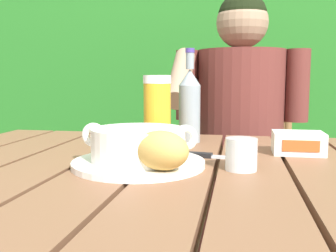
{
  "coord_description": "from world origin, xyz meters",
  "views": [
    {
      "loc": [
        0.11,
        -0.76,
        0.94
      ],
      "look_at": [
        -0.04,
        0.07,
        0.83
      ],
      "focal_mm": 41.28,
      "sensor_mm": 36.0,
      "label": 1
    }
  ],
  "objects_px": {
    "chair_near_diner": "(238,190)",
    "beer_bottle": "(190,104)",
    "serving_plate": "(139,163)",
    "beer_glass": "(157,111)",
    "person_eating": "(239,134)",
    "soup_bowl": "(139,143)",
    "water_glass_small": "(241,154)",
    "table_knife": "(211,156)",
    "butter_tub": "(298,143)",
    "bread_roll": "(161,150)"
  },
  "relations": [
    {
      "from": "chair_near_diner",
      "to": "beer_bottle",
      "type": "height_order",
      "value": "beer_bottle"
    },
    {
      "from": "serving_plate",
      "to": "beer_glass",
      "type": "bearing_deg",
      "value": 92.72
    },
    {
      "from": "person_eating",
      "to": "beer_bottle",
      "type": "relative_size",
      "value": 4.9
    },
    {
      "from": "soup_bowl",
      "to": "beer_glass",
      "type": "xyz_separation_m",
      "value": [
        -0.01,
        0.23,
        0.05
      ]
    },
    {
      "from": "serving_plate",
      "to": "soup_bowl",
      "type": "height_order",
      "value": "soup_bowl"
    },
    {
      "from": "soup_bowl",
      "to": "water_glass_small",
      "type": "bearing_deg",
      "value": 0.97
    },
    {
      "from": "person_eating",
      "to": "table_knife",
      "type": "height_order",
      "value": "person_eating"
    },
    {
      "from": "chair_near_diner",
      "to": "soup_bowl",
      "type": "height_order",
      "value": "chair_near_diner"
    },
    {
      "from": "chair_near_diner",
      "to": "person_eating",
      "type": "distance_m",
      "value": 0.33
    },
    {
      "from": "beer_glass",
      "to": "table_knife",
      "type": "height_order",
      "value": "beer_glass"
    },
    {
      "from": "person_eating",
      "to": "table_knife",
      "type": "xyz_separation_m",
      "value": [
        -0.06,
        -0.59,
        0.03
      ]
    },
    {
      "from": "beer_glass",
      "to": "butter_tub",
      "type": "bearing_deg",
      "value": -7.12
    },
    {
      "from": "chair_near_diner",
      "to": "table_knife",
      "type": "relative_size",
      "value": 5.59
    },
    {
      "from": "person_eating",
      "to": "serving_plate",
      "type": "relative_size",
      "value": 4.69
    },
    {
      "from": "bread_roll",
      "to": "serving_plate",
      "type": "bearing_deg",
      "value": 130.6
    },
    {
      "from": "table_knife",
      "to": "person_eating",
      "type": "bearing_deg",
      "value": 83.95
    },
    {
      "from": "person_eating",
      "to": "serving_plate",
      "type": "xyz_separation_m",
      "value": [
        -0.2,
        -0.7,
        0.04
      ]
    },
    {
      "from": "soup_bowl",
      "to": "bread_roll",
      "type": "bearing_deg",
      "value": -49.4
    },
    {
      "from": "person_eating",
      "to": "table_knife",
      "type": "distance_m",
      "value": 0.6
    },
    {
      "from": "serving_plate",
      "to": "water_glass_small",
      "type": "bearing_deg",
      "value": 0.97
    },
    {
      "from": "person_eating",
      "to": "water_glass_small",
      "type": "distance_m",
      "value": 0.7
    },
    {
      "from": "bread_roll",
      "to": "beer_bottle",
      "type": "height_order",
      "value": "beer_bottle"
    },
    {
      "from": "water_glass_small",
      "to": "butter_tub",
      "type": "xyz_separation_m",
      "value": [
        0.13,
        0.19,
        -0.01
      ]
    },
    {
      "from": "beer_glass",
      "to": "water_glass_small",
      "type": "relative_size",
      "value": 2.95
    },
    {
      "from": "beer_bottle",
      "to": "butter_tub",
      "type": "relative_size",
      "value": 2.23
    },
    {
      "from": "serving_plate",
      "to": "water_glass_small",
      "type": "distance_m",
      "value": 0.2
    },
    {
      "from": "person_eating",
      "to": "table_knife",
      "type": "relative_size",
      "value": 7.75
    },
    {
      "from": "serving_plate",
      "to": "beer_bottle",
      "type": "xyz_separation_m",
      "value": [
        0.06,
        0.31,
        0.1
      ]
    },
    {
      "from": "bread_roll",
      "to": "butter_tub",
      "type": "xyz_separation_m",
      "value": [
        0.27,
        0.26,
        -0.02
      ]
    },
    {
      "from": "butter_tub",
      "to": "table_knife",
      "type": "distance_m",
      "value": 0.22
    },
    {
      "from": "serving_plate",
      "to": "table_knife",
      "type": "relative_size",
      "value": 1.65
    },
    {
      "from": "serving_plate",
      "to": "table_knife",
      "type": "xyz_separation_m",
      "value": [
        0.14,
        0.11,
        -0.0
      ]
    },
    {
      "from": "beer_bottle",
      "to": "butter_tub",
      "type": "bearing_deg",
      "value": -23.82
    },
    {
      "from": "beer_glass",
      "to": "table_knife",
      "type": "xyz_separation_m",
      "value": [
        0.15,
        -0.13,
        -0.09
      ]
    },
    {
      "from": "person_eating",
      "to": "beer_bottle",
      "type": "distance_m",
      "value": 0.43
    },
    {
      "from": "table_knife",
      "to": "chair_near_diner",
      "type": "bearing_deg",
      "value": 85.23
    },
    {
      "from": "person_eating",
      "to": "bread_roll",
      "type": "height_order",
      "value": "person_eating"
    },
    {
      "from": "butter_tub",
      "to": "water_glass_small",
      "type": "bearing_deg",
      "value": -125.05
    },
    {
      "from": "beer_glass",
      "to": "butter_tub",
      "type": "distance_m",
      "value": 0.35
    },
    {
      "from": "chair_near_diner",
      "to": "soup_bowl",
      "type": "relative_size",
      "value": 3.79
    },
    {
      "from": "bread_roll",
      "to": "butter_tub",
      "type": "distance_m",
      "value": 0.38
    },
    {
      "from": "beer_glass",
      "to": "chair_near_diner",
      "type": "bearing_deg",
      "value": 72.04
    },
    {
      "from": "beer_bottle",
      "to": "table_knife",
      "type": "bearing_deg",
      "value": -70.13
    },
    {
      "from": "person_eating",
      "to": "chair_near_diner",
      "type": "bearing_deg",
      "value": 89.18
    },
    {
      "from": "chair_near_diner",
      "to": "serving_plate",
      "type": "height_order",
      "value": "chair_near_diner"
    },
    {
      "from": "person_eating",
      "to": "butter_tub",
      "type": "xyz_separation_m",
      "value": [
        0.13,
        -0.51,
        0.06
      ]
    },
    {
      "from": "serving_plate",
      "to": "water_glass_small",
      "type": "height_order",
      "value": "water_glass_small"
    },
    {
      "from": "serving_plate",
      "to": "table_knife",
      "type": "height_order",
      "value": "serving_plate"
    },
    {
      "from": "beer_bottle",
      "to": "table_knife",
      "type": "relative_size",
      "value": 1.58
    },
    {
      "from": "person_eating",
      "to": "beer_glass",
      "type": "bearing_deg",
      "value": -114.38
    }
  ]
}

